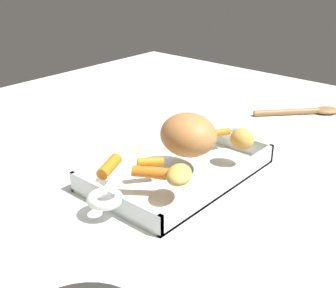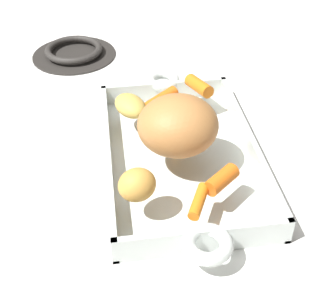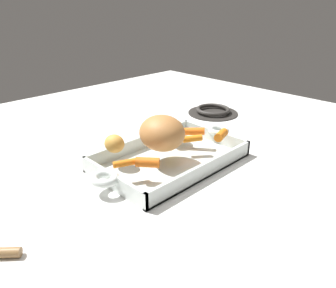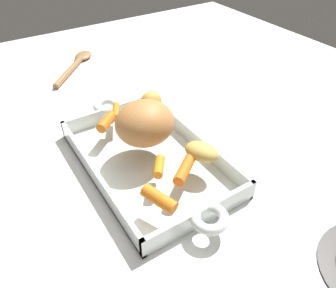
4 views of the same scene
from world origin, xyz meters
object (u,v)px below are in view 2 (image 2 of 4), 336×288
(baby_carrot_northeast, at_px, (199,86))
(potato_near_roast, at_px, (130,106))
(roasting_dish, at_px, (180,156))
(baby_carrot_center_right, at_px, (202,201))
(stove_burner_rear, at_px, (74,52))
(baby_carrot_short, at_px, (222,180))
(baby_carrot_long, at_px, (160,100))
(pork_roast, at_px, (178,125))
(baby_carrot_southeast, at_px, (182,110))
(potato_golden_small, at_px, (137,185))

(baby_carrot_northeast, xyz_separation_m, potato_near_roast, (0.05, -0.12, 0.00))
(roasting_dish, bearing_deg, potato_near_roast, -139.86)
(baby_carrot_center_right, distance_m, stove_burner_rear, 0.54)
(roasting_dish, distance_m, baby_carrot_center_right, 0.14)
(baby_carrot_short, bearing_deg, baby_carrot_center_right, -45.55)
(baby_carrot_northeast, bearing_deg, roasting_dish, -22.22)
(baby_carrot_long, xyz_separation_m, baby_carrot_center_right, (0.23, 0.02, -0.00))
(roasting_dish, xyz_separation_m, potato_near_roast, (-0.08, -0.07, 0.05))
(stove_burner_rear, bearing_deg, pork_roast, 21.48)
(roasting_dish, xyz_separation_m, baby_carrot_long, (-0.10, -0.02, 0.04))
(baby_carrot_southeast, bearing_deg, baby_carrot_center_right, -2.51)
(potato_near_roast, bearing_deg, baby_carrot_southeast, 80.18)
(pork_roast, relative_size, baby_carrot_southeast, 2.35)
(roasting_dish, xyz_separation_m, stove_burner_rear, (-0.38, -0.16, -0.00))
(baby_carrot_northeast, relative_size, stove_burner_rear, 0.34)
(roasting_dish, xyz_separation_m, baby_carrot_center_right, (0.14, 0.00, 0.04))
(baby_carrot_northeast, bearing_deg, baby_carrot_short, -4.21)
(baby_carrot_long, bearing_deg, baby_carrot_northeast, 115.31)
(baby_carrot_center_right, relative_size, baby_carrot_southeast, 1.12)
(roasting_dish, height_order, baby_carrot_northeast, baby_carrot_northeast)
(baby_carrot_northeast, height_order, baby_carrot_southeast, baby_carrot_northeast)
(pork_roast, distance_m, potato_near_roast, 0.12)
(pork_roast, bearing_deg, baby_carrot_short, 27.37)
(potato_golden_small, bearing_deg, pork_roast, 143.90)
(baby_carrot_center_right, bearing_deg, stove_burner_rear, -161.76)
(stove_burner_rear, bearing_deg, baby_carrot_southeast, 29.61)
(pork_roast, xyz_separation_m, baby_carrot_southeast, (-0.09, 0.02, -0.03))
(potato_golden_small, height_order, stove_burner_rear, potato_golden_small)
(baby_carrot_northeast, height_order, baby_carrot_center_right, baby_carrot_northeast)
(baby_carrot_long, distance_m, potato_near_roast, 0.05)
(baby_carrot_northeast, distance_m, potato_near_roast, 0.13)
(baby_carrot_northeast, height_order, potato_near_roast, potato_near_roast)
(baby_carrot_southeast, distance_m, potato_near_roast, 0.08)
(baby_carrot_long, height_order, baby_carrot_southeast, baby_carrot_long)
(baby_carrot_center_right, xyz_separation_m, baby_carrot_southeast, (-0.20, 0.01, 0.00))
(pork_roast, distance_m, stove_burner_rear, 0.44)
(baby_carrot_northeast, xyz_separation_m, potato_golden_small, (0.24, -0.13, 0.01))
(potato_golden_small, height_order, potato_near_roast, potato_golden_small)
(baby_carrot_southeast, distance_m, potato_golden_small, 0.20)
(baby_carrot_center_right, height_order, potato_golden_small, potato_golden_small)
(stove_burner_rear, bearing_deg, potato_golden_small, 10.56)
(roasting_dish, distance_m, potato_golden_small, 0.14)
(baby_carrot_short, xyz_separation_m, potato_near_roast, (-0.18, -0.10, 0.00))
(baby_carrot_northeast, bearing_deg, potato_golden_small, -27.79)
(baby_carrot_short, distance_m, potato_near_roast, 0.21)
(baby_carrot_long, xyz_separation_m, stove_burner_rear, (-0.28, -0.15, -0.04))
(pork_roast, xyz_separation_m, potato_golden_small, (0.09, -0.07, -0.02))
(roasting_dish, height_order, baby_carrot_center_right, baby_carrot_center_right)
(baby_carrot_long, height_order, baby_carrot_center_right, baby_carrot_long)
(baby_carrot_center_right, xyz_separation_m, stove_burner_rear, (-0.51, -0.17, -0.04))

